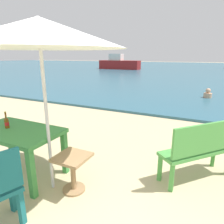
# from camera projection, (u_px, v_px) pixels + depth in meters

# --- Properties ---
(sea_water) EXTENTS (120.00, 50.00, 0.08)m
(sea_water) POSITION_uv_depth(u_px,v_px,m) (202.00, 69.00, 27.87)
(sea_water) COLOR #2D6075
(sea_water) RESTS_ON ground_plane
(picnic_table_green) EXTENTS (1.40, 0.80, 0.76)m
(picnic_table_green) POSITION_uv_depth(u_px,v_px,m) (17.00, 136.00, 3.14)
(picnic_table_green) COLOR #3D8C42
(picnic_table_green) RESTS_ON ground_plane
(beer_bottle_amber) EXTENTS (0.07, 0.07, 0.26)m
(beer_bottle_amber) POSITION_uv_depth(u_px,v_px,m) (7.00, 122.00, 3.15)
(beer_bottle_amber) COLOR brown
(beer_bottle_amber) RESTS_ON picnic_table_green
(patio_umbrella) EXTENTS (2.10, 2.10, 2.30)m
(patio_umbrella) POSITION_uv_depth(u_px,v_px,m) (39.00, 33.00, 2.39)
(patio_umbrella) COLOR silver
(patio_umbrella) RESTS_ON ground_plane
(side_table_wood) EXTENTS (0.44, 0.44, 0.54)m
(side_table_wood) POSITION_uv_depth(u_px,v_px,m) (73.00, 168.00, 2.80)
(side_table_wood) COLOR #9E7A51
(side_table_wood) RESTS_ON ground_plane
(bench_green_left) EXTENTS (1.07, 1.14, 0.95)m
(bench_green_left) POSITION_uv_depth(u_px,v_px,m) (201.00, 148.00, 3.00)
(bench_green_left) COLOR #4C9E47
(bench_green_left) RESTS_ON ground_plane
(swimmer_person) EXTENTS (0.34, 0.34, 0.41)m
(swimmer_person) POSITION_uv_depth(u_px,v_px,m) (208.00, 94.00, 8.74)
(swimmer_person) COLOR tan
(swimmer_person) RESTS_ON sea_water
(boat_fishing_trawler) EXTENTS (5.38, 1.47, 1.96)m
(boat_fishing_trawler) POSITION_uv_depth(u_px,v_px,m) (119.00, 64.00, 26.52)
(boat_fishing_trawler) COLOR maroon
(boat_fishing_trawler) RESTS_ON sea_water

